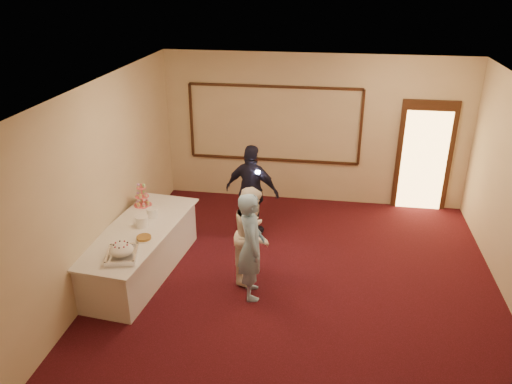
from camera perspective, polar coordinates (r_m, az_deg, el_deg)
floor at (r=7.52m, az=4.74°, el=-11.98°), size 7.00×7.00×0.00m
room_walls at (r=6.53m, az=5.34°, el=2.53°), size 6.04×7.04×3.02m
wall_molding at (r=10.01m, az=2.08°, el=7.76°), size 3.45×0.04×1.55m
doorway at (r=10.25m, az=18.65°, el=3.81°), size 1.05×0.07×2.20m
buffet_table at (r=8.06m, az=-13.08°, el=-6.57°), size 1.27×2.67×0.77m
pavlova_tray at (r=7.16m, az=-15.10°, el=-6.61°), size 0.51×0.60×0.20m
cupcake_stand at (r=8.58m, az=-12.88°, el=-0.55°), size 0.29×0.29×0.43m
plate_stack_a at (r=7.92m, az=-12.91°, el=-3.27°), size 0.20×0.20×0.17m
plate_stack_b at (r=8.18m, az=-11.78°, el=-2.33°), size 0.18×0.18×0.15m
tart at (r=7.56m, az=-12.69°, el=-5.15°), size 0.25×0.25×0.05m
man at (r=7.13m, az=-0.55°, el=-6.22°), size 0.53×0.68×1.63m
woman at (r=7.55m, az=-0.41°, el=-4.85°), size 0.66×0.81×1.52m
guest at (r=8.76m, az=-0.45°, el=0.06°), size 1.06×0.64×1.70m
camera_flash at (r=8.40m, az=0.21°, el=2.29°), size 0.08×0.05×0.05m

